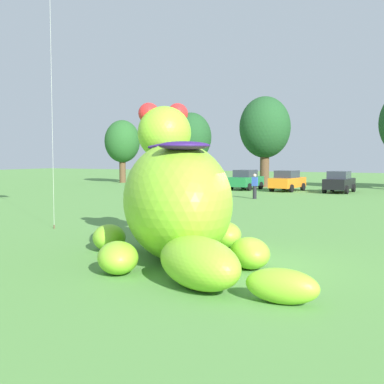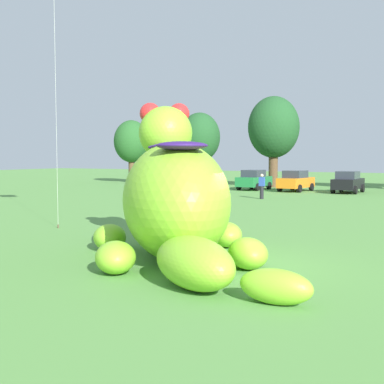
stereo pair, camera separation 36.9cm
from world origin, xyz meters
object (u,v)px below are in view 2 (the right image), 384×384
at_px(giant_inflatable_creature, 176,199).
at_px(car_orange, 296,181).
at_px(spectator_mid_field, 262,186).
at_px(car_black, 348,182).
at_px(car_green, 254,180).

bearing_deg(giant_inflatable_creature, car_orange, 100.92).
bearing_deg(car_orange, spectator_mid_field, -87.86).
relative_size(giant_inflatable_creature, car_black, 1.96).
relative_size(car_green, spectator_mid_field, 2.44).
relative_size(car_green, car_black, 1.01).
relative_size(car_orange, car_black, 1.03).
distance_m(car_green, car_orange, 3.75).
distance_m(giant_inflatable_creature, spectator_mid_field, 21.10).
height_order(giant_inflatable_creature, car_black, giant_inflatable_creature).
xyz_separation_m(car_green, spectator_mid_field, (4.07, -8.69, -0.01)).
bearing_deg(giant_inflatable_creature, car_black, 92.73).
bearing_deg(car_orange, car_black, 2.19).
xyz_separation_m(giant_inflatable_creature, car_orange, (-5.59, 28.97, -0.85)).
xyz_separation_m(car_green, car_black, (7.95, 0.03, 0.00)).
xyz_separation_m(giant_inflatable_creature, car_green, (-9.34, 29.10, -0.85)).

